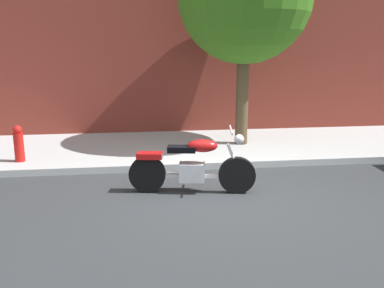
% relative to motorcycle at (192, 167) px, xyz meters
% --- Properties ---
extents(ground_plane, '(60.00, 60.00, 0.00)m').
position_rel_motorcycle_xyz_m(ground_plane, '(0.56, -0.32, -0.46)').
color(ground_plane, '#303335').
extents(sidewalk, '(24.29, 3.39, 0.14)m').
position_rel_motorcycle_xyz_m(sidewalk, '(0.56, 3.00, -0.39)').
color(sidewalk, '#B0B0B0').
rests_on(sidewalk, ground).
extents(motorcycle, '(2.19, 0.77, 1.14)m').
position_rel_motorcycle_xyz_m(motorcycle, '(0.00, 0.00, 0.00)').
color(motorcycle, black).
rests_on(motorcycle, ground).
extents(fire_hydrant, '(0.20, 0.20, 0.91)m').
position_rel_motorcycle_xyz_m(fire_hydrant, '(-3.37, 1.96, -0.00)').
color(fire_hydrant, red).
rests_on(fire_hydrant, ground).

